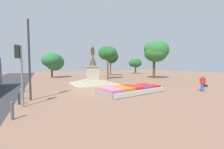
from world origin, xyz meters
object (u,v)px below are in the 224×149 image
traffic_light_near_crossing (20,64)px  kerb_bollard_north (24,86)px  statue_monument (93,78)px  flower_planter (132,90)px  kerb_bollard_mid_b (21,94)px  kerb_bollard_mid_a (19,98)px  pedestrian_with_handbag (203,82)px  kerb_bollard_south (12,110)px  banner_pole (29,58)px

traffic_light_near_crossing → kerb_bollard_north: 6.09m
statue_monument → flower_planter: bearing=-79.8°
flower_planter → kerb_bollard_mid_b: kerb_bollard_mid_b is taller
kerb_bollard_mid_b → statue_monument: bearing=37.6°
flower_planter → kerb_bollard_mid_a: (-8.92, -0.22, 0.13)m
traffic_light_near_crossing → statue_monument: bearing=48.1°
traffic_light_near_crossing → kerb_bollard_mid_a: size_ratio=4.71×
traffic_light_near_crossing → kerb_bollard_mid_b: size_ratio=4.52×
pedestrian_with_handbag → kerb_bollard_north: bearing=155.7°
kerb_bollard_mid_a → flower_planter: bearing=1.4°
kerb_bollard_south → kerb_bollard_mid_b: size_ratio=1.05×
banner_pole → kerb_bollard_mid_a: size_ratio=7.27×
flower_planter → banner_pole: bearing=174.8°
kerb_bollard_south → kerb_bollard_north: (-0.19, 8.02, 0.09)m
banner_pole → statue_monument: bearing=43.2°
traffic_light_near_crossing → kerb_bollard_north: bearing=93.3°
pedestrian_with_handbag → kerb_bollard_north: (-15.80, 7.12, -0.32)m
statue_monument → traffic_light_near_crossing: size_ratio=1.43×
statue_monument → pedestrian_with_handbag: 12.60m
flower_planter → kerb_bollard_mid_a: kerb_bollard_mid_a is taller
pedestrian_with_handbag → flower_planter: bearing=160.6°
statue_monument → kerb_bollard_mid_a: statue_monument is taller
kerb_bollard_north → kerb_bollard_south: bearing=-88.6°
statue_monument → traffic_light_near_crossing: bearing=-131.9°
traffic_light_near_crossing → kerb_bollard_north: traffic_light_near_crossing is taller
traffic_light_near_crossing → kerb_bollard_south: size_ratio=4.30×
statue_monument → traffic_light_near_crossing: statue_monument is taller
flower_planter → pedestrian_with_handbag: pedestrian_with_handbag is taller
statue_monument → kerb_bollard_mid_b: bearing=-142.4°
traffic_light_near_crossing → pedestrian_with_handbag: size_ratio=2.41×
banner_pole → kerb_bollard_mid_a: (-0.62, -0.99, -2.69)m
kerb_bollard_mid_b → kerb_bollard_north: bearing=91.6°
flower_planter → kerb_bollard_mid_a: size_ratio=8.28×
traffic_light_near_crossing → pedestrian_with_handbag: bearing=-5.2°
banner_pole → kerb_bollard_mid_b: size_ratio=6.97×
statue_monument → kerb_bollard_mid_a: 10.72m
kerb_bollard_mid_a → kerb_bollard_south: bearing=-89.0°
pedestrian_with_handbag → kerb_bollard_south: bearing=-176.7°
kerb_bollard_south → kerb_bollard_mid_a: bearing=91.0°
statue_monument → traffic_light_near_crossing: 11.26m
statue_monument → kerb_bollard_north: (-7.74, -2.57, -0.28)m
kerb_bollard_south → statue_monument: bearing=54.5°
traffic_light_near_crossing → banner_pole: banner_pole is taller
flower_planter → pedestrian_with_handbag: (6.73, -2.37, 0.59)m
kerb_bollard_south → kerb_bollard_north: 8.02m
kerb_bollard_south → kerb_bollard_mid_b: 4.70m
flower_planter → kerb_bollard_south: size_ratio=7.56×
traffic_light_near_crossing → pedestrian_with_handbag: traffic_light_near_crossing is taller
traffic_light_near_crossing → kerb_bollard_mid_a: bearing=104.5°
kerb_bollard_mid_a → traffic_light_near_crossing: bearing=-75.5°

